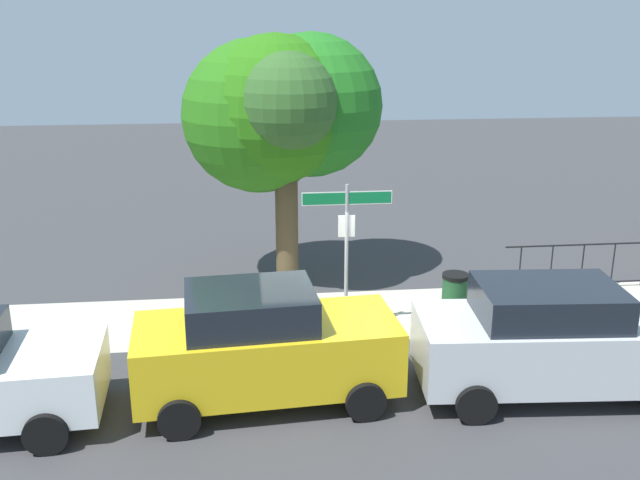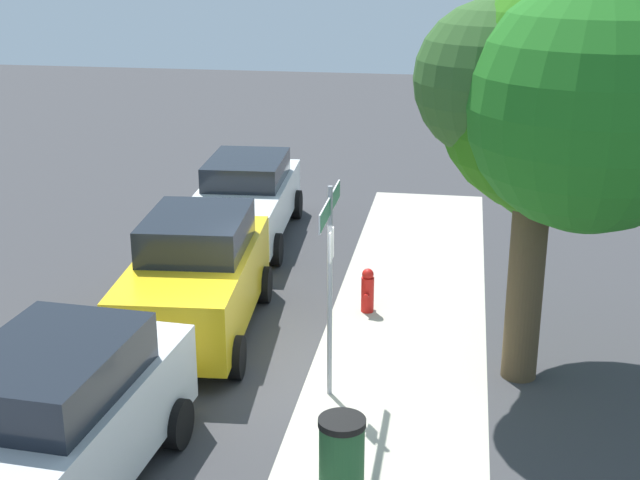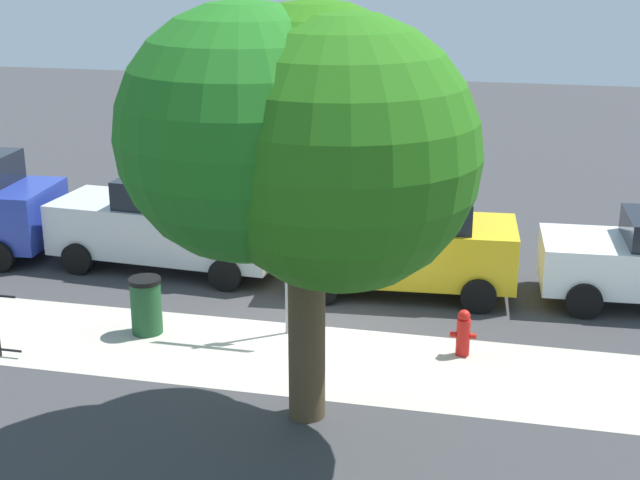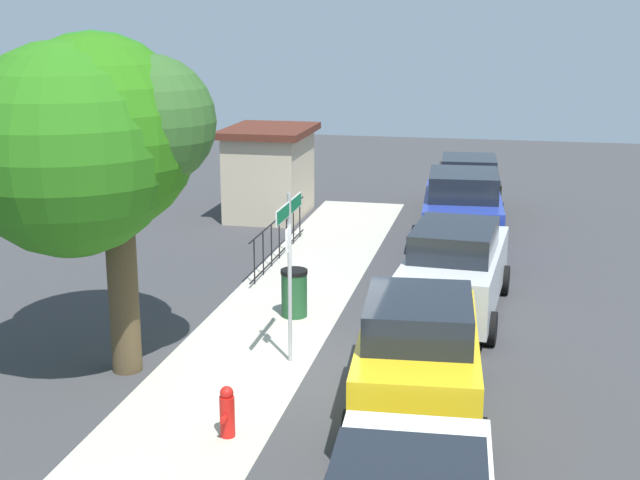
% 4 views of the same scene
% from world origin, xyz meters
% --- Properties ---
extents(ground_plane, '(60.00, 60.00, 0.00)m').
position_xyz_m(ground_plane, '(0.00, 0.00, 0.00)').
color(ground_plane, '#38383A').
extents(sidewalk_strip, '(24.00, 2.60, 0.00)m').
position_xyz_m(sidewalk_strip, '(2.00, 1.30, 0.00)').
color(sidewalk_strip, '#B2AD9C').
rests_on(sidewalk_strip, ground_plane).
extents(street_sign, '(1.70, 0.07, 3.03)m').
position_xyz_m(street_sign, '(0.41, 0.40, 2.19)').
color(street_sign, '#9EA0A5').
rests_on(street_sign, ground_plane).
extents(shade_tree, '(4.48, 3.90, 5.70)m').
position_xyz_m(shade_tree, '(-0.64, 3.40, 4.02)').
color(shade_tree, '#4C3E27').
rests_on(shade_tree, ground_plane).
extents(car_yellow, '(4.30, 2.23, 1.94)m').
position_xyz_m(car_yellow, '(-1.25, -2.00, 0.97)').
color(car_yellow, gold).
rests_on(car_yellow, ground_plane).
extents(car_silver, '(4.78, 2.22, 1.91)m').
position_xyz_m(car_silver, '(3.55, -2.25, 0.96)').
color(car_silver, silver).
rests_on(car_silver, ground_plane).
extents(fire_hydrant, '(0.42, 0.22, 0.78)m').
position_xyz_m(fire_hydrant, '(-2.55, 0.60, 0.38)').
color(fire_hydrant, red).
rests_on(fire_hydrant, ground_plane).
extents(trash_bin, '(0.55, 0.55, 0.98)m').
position_xyz_m(trash_bin, '(2.75, 0.90, 0.49)').
color(trash_bin, '#1E4C28').
rests_on(trash_bin, ground_plane).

